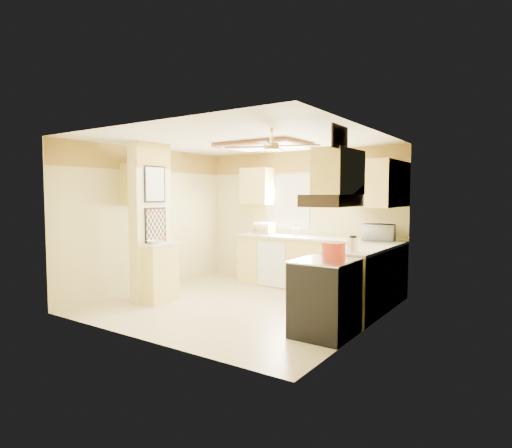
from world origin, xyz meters
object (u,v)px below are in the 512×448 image
Objects in this scene: bowl at (154,242)px; dutch_oven at (334,250)px; kettle at (353,244)px; stove at (325,297)px; microwave at (379,232)px.

dutch_oven is (2.84, 0.25, 0.05)m from bowl.
dutch_oven is at bearing 5.09° from bowl.
dutch_oven is at bearing -93.72° from kettle.
microwave is (-0.08, 2.18, 0.62)m from stove.
dutch_oven is at bearing 64.47° from stove.
microwave is 2.31× the size of bowl.
bowl is (-2.71, -2.32, -0.11)m from microwave.
bowl is at bearing -174.91° from dutch_oven.
dutch_oven reaches higher than bowl.
stove is 0.57m from dutch_oven.
stove is 1.86× the size of microwave.
microwave is 1.61× the size of dutch_oven.
microwave reaches higher than bowl.
microwave is at bearing 93.57° from dutch_oven.
microwave is at bearing 92.00° from stove.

